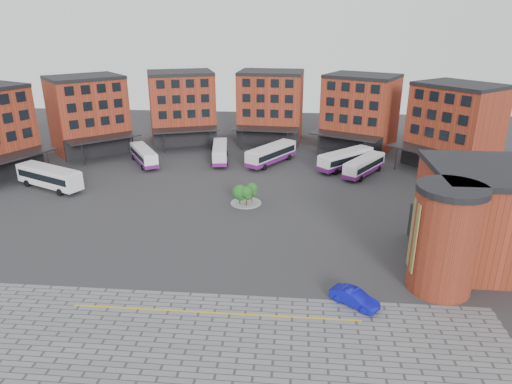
# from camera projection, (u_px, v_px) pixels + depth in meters

# --- Properties ---
(ground) EXTENTS (160.00, 160.00, 0.00)m
(ground) POSITION_uv_depth(u_px,v_px,m) (218.00, 241.00, 53.91)
(ground) COLOR #28282B
(ground) RESTS_ON ground
(paving_zone) EXTENTS (50.00, 22.00, 0.02)m
(paving_zone) POSITION_uv_depth(u_px,v_px,m) (195.00, 379.00, 33.26)
(paving_zone) COLOR slate
(paving_zone) RESTS_ON ground
(yellow_line) EXTENTS (26.00, 0.15, 0.02)m
(yellow_line) POSITION_uv_depth(u_px,v_px,m) (214.00, 313.00, 40.70)
(yellow_line) COLOR gold
(yellow_line) RESTS_ON paving_zone
(main_building) EXTENTS (94.14, 42.48, 14.60)m
(main_building) POSITION_uv_depth(u_px,v_px,m) (226.00, 116.00, 87.34)
(main_building) COLOR maroon
(main_building) RESTS_ON ground
(east_building) EXTENTS (17.40, 15.40, 10.60)m
(east_building) POSITION_uv_depth(u_px,v_px,m) (488.00, 220.00, 46.80)
(east_building) COLOR maroon
(east_building) RESTS_ON ground
(tree_island) EXTENTS (4.40, 4.40, 2.99)m
(tree_island) POSITION_uv_depth(u_px,v_px,m) (245.00, 193.00, 63.94)
(tree_island) COLOR gray
(tree_island) RESTS_ON ground
(bus_a) EXTENTS (12.09, 7.61, 3.41)m
(bus_a) POSITION_uv_depth(u_px,v_px,m) (49.00, 176.00, 69.92)
(bus_a) COLOR white
(bus_a) RESTS_ON ground
(bus_b) EXTENTS (7.77, 10.33, 3.00)m
(bus_b) POSITION_uv_depth(u_px,v_px,m) (144.00, 155.00, 81.95)
(bus_b) COLOR white
(bus_b) RESTS_ON ground
(bus_c) EXTENTS (4.09, 11.24, 3.10)m
(bus_c) POSITION_uv_depth(u_px,v_px,m) (220.00, 152.00, 83.67)
(bus_c) COLOR silver
(bus_c) RESTS_ON ground
(bus_d) EXTENTS (8.78, 11.56, 3.37)m
(bus_d) POSITION_uv_depth(u_px,v_px,m) (271.00, 154.00, 82.06)
(bus_d) COLOR silver
(bus_d) RESTS_ON ground
(bus_e) EXTENTS (10.22, 9.89, 3.26)m
(bus_e) POSITION_uv_depth(u_px,v_px,m) (346.00, 159.00, 79.24)
(bus_e) COLOR white
(bus_e) RESTS_ON ground
(bus_f) EXTENTS (7.98, 10.30, 3.02)m
(bus_f) POSITION_uv_depth(u_px,v_px,m) (364.00, 166.00, 76.15)
(bus_f) COLOR white
(bus_f) RESTS_ON ground
(blue_car) EXTENTS (4.60, 4.02, 1.50)m
(blue_car) POSITION_uv_depth(u_px,v_px,m) (354.00, 298.00, 41.62)
(blue_car) COLOR #0D11B1
(blue_car) RESTS_ON ground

